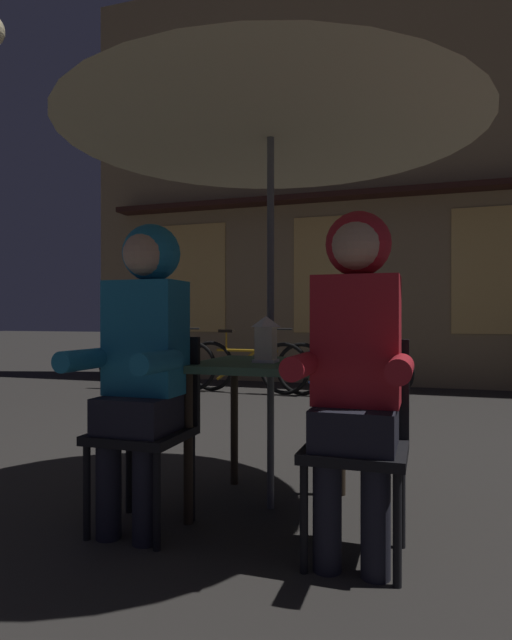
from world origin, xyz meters
The scene contains 12 objects.
ground_plane centered at (0.00, 0.00, 0.00)m, with size 60.00×60.00×0.00m, color #2D2B28.
cafe_table centered at (0.00, 0.00, 0.64)m, with size 0.72×0.72×0.74m.
patio_umbrella centered at (0.00, 0.00, 2.06)m, with size 2.10×2.10×2.31m.
lantern centered at (-0.01, -0.05, 0.86)m, with size 0.11×0.11×0.23m.
chair_left centered at (-0.48, -0.37, 0.49)m, with size 0.40×0.40×0.87m.
chair_right centered at (0.48, -0.37, 0.49)m, with size 0.40×0.40×0.87m.
person_left_hooded centered at (-0.48, -0.43, 0.85)m, with size 0.45×0.56×1.40m.
person_right_hooded centered at (0.48, -0.43, 0.85)m, with size 0.45×0.56×1.40m.
shopfront_building centered at (0.52, 5.40, 3.09)m, with size 10.00×0.93×6.20m.
bicycle_nearest centered at (-2.70, 3.74, 0.35)m, with size 1.68×0.21×0.84m.
bicycle_second centered at (-1.46, 3.86, 0.35)m, with size 1.68×0.13×0.84m.
bicycle_third centered at (-0.22, 3.85, 0.35)m, with size 1.68×0.08×0.84m.
Camera 1 is at (0.75, -2.55, 0.96)m, focal length 29.62 mm.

